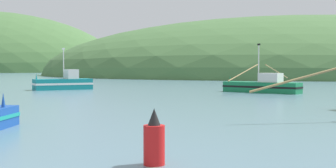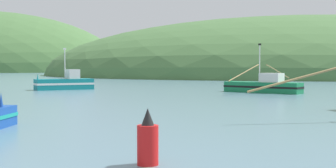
# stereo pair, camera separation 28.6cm
# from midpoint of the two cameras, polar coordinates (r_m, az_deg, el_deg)

# --- Properties ---
(hill_mid_right) EXTENTS (167.87, 134.29, 37.92)m
(hill_mid_right) POSITION_cam_midpoint_polar(r_m,az_deg,el_deg) (154.67, 15.48, 1.16)
(hill_mid_right) COLOR #47703D
(hill_mid_right) RESTS_ON ground
(fishing_boat_teal) EXTENTS (7.14, 6.05, 5.16)m
(fishing_boat_teal) POSITION_cam_midpoint_polar(r_m,az_deg,el_deg) (55.58, -13.62, 0.12)
(fishing_boat_teal) COLOR #147F84
(fishing_boat_teal) RESTS_ON ground
(fishing_boat_green) EXTENTS (8.47, 12.60, 5.40)m
(fishing_boat_green) POSITION_cam_midpoint_polar(r_m,az_deg,el_deg) (48.92, 12.10, -0.23)
(fishing_boat_green) COLOR #197A47
(fishing_boat_green) RESTS_ON ground
(channel_buoy) EXTENTS (0.63, 0.63, 1.66)m
(channel_buoy) POSITION_cam_midpoint_polar(r_m,az_deg,el_deg) (12.82, -2.47, -7.49)
(channel_buoy) COLOR red
(channel_buoy) RESTS_ON ground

